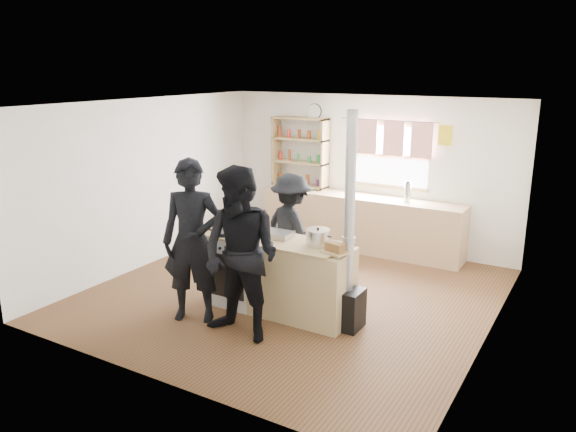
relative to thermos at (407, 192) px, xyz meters
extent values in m
cube|color=brown|center=(-0.78, -2.22, -1.06)|extent=(5.00, 5.00, 0.01)
cube|color=tan|center=(-0.78, 0.00, -0.60)|extent=(3.40, 0.55, 0.90)
cube|color=tan|center=(-1.98, 0.12, -0.12)|extent=(1.00, 0.28, 0.03)
cube|color=tan|center=(-1.98, 0.12, 0.28)|extent=(1.00, 0.28, 0.03)
cube|color=tan|center=(-1.98, 0.12, 0.68)|extent=(1.00, 0.28, 0.03)
cube|color=tan|center=(-1.98, 0.12, 1.03)|extent=(1.00, 0.28, 0.03)
cube|color=tan|center=(-2.46, 0.12, 0.45)|extent=(0.04, 0.28, 1.20)
cube|color=tan|center=(-1.50, 0.12, 0.45)|extent=(0.04, 0.28, 1.20)
cylinder|color=silver|center=(0.00, 0.00, 0.00)|extent=(0.10, 0.10, 0.31)
cube|color=silver|center=(-1.23, -2.77, -0.60)|extent=(0.60, 0.60, 0.90)
cube|color=tan|center=(-0.33, -2.77, -0.60)|extent=(1.20, 0.60, 0.90)
cube|color=tan|center=(-0.78, -2.77, -0.14)|extent=(1.84, 0.64, 0.03)
cylinder|color=black|center=(-1.34, -2.93, -0.10)|extent=(0.30, 0.30, 0.05)
cylinder|color=#20501B|center=(-1.34, -2.93, -0.08)|extent=(0.26, 0.26, 0.02)
cube|color=silver|center=(-0.73, -2.70, -0.09)|extent=(0.39, 0.28, 0.07)
cube|color=brown|center=(-0.73, -2.70, -0.07)|extent=(0.33, 0.24, 0.02)
cylinder|color=#B4B4B6|center=(-1.16, -2.64, -0.04)|extent=(0.24, 0.24, 0.16)
cylinder|color=#B4B4B6|center=(-1.16, -2.64, 0.05)|extent=(0.25, 0.25, 0.01)
sphere|color=black|center=(-1.16, -2.64, 0.06)|extent=(0.03, 0.03, 0.03)
cylinder|color=silver|center=(-0.15, -2.72, -0.03)|extent=(0.28, 0.28, 0.18)
cylinder|color=silver|center=(-0.15, -2.72, 0.06)|extent=(0.28, 0.28, 0.01)
sphere|color=black|center=(-0.15, -2.72, 0.07)|extent=(0.03, 0.03, 0.03)
cube|color=tan|center=(0.15, -2.88, -0.11)|extent=(0.32, 0.27, 0.02)
cube|color=olive|center=(0.15, -2.88, -0.05)|extent=(0.24, 0.16, 0.10)
cube|color=black|center=(0.25, -2.75, -0.82)|extent=(0.35, 0.35, 0.47)
cylinder|color=#ADADB2|center=(0.25, -2.75, 0.43)|extent=(0.12, 0.12, 2.03)
imported|color=black|center=(-1.42, -3.44, -0.08)|extent=(0.84, 0.72, 1.94)
imported|color=black|center=(-0.65, -3.56, -0.08)|extent=(0.97, 0.78, 1.94)
imported|color=black|center=(-1.00, -1.87, -0.28)|extent=(1.15, 0.92, 1.55)
camera|label=1|loc=(2.70, -8.25, 1.90)|focal=35.00mm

